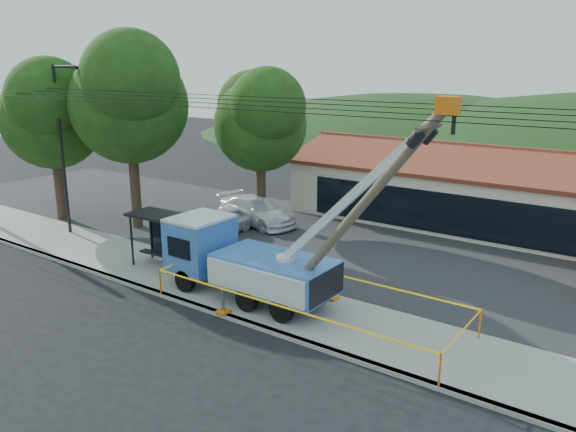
# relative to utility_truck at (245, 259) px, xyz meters

# --- Properties ---
(ground) EXTENTS (120.00, 120.00, 0.00)m
(ground) POSITION_rel_utility_truck_xyz_m (0.60, -3.83, -1.68)
(ground) COLOR black
(ground) RESTS_ON ground
(curb) EXTENTS (60.00, 0.25, 0.15)m
(curb) POSITION_rel_utility_truck_xyz_m (0.60, -1.73, -1.61)
(curb) COLOR #9E9D94
(curb) RESTS_ON ground
(sidewalk) EXTENTS (60.00, 4.00, 0.15)m
(sidewalk) POSITION_rel_utility_truck_xyz_m (0.60, 0.17, -1.61)
(sidewalk) COLOR #9E9D94
(sidewalk) RESTS_ON ground
(parking_lot) EXTENTS (60.00, 12.00, 0.10)m
(parking_lot) POSITION_rel_utility_truck_xyz_m (0.60, 8.17, -1.63)
(parking_lot) COLOR #28282B
(parking_lot) RESTS_ON ground
(strip_mall) EXTENTS (22.50, 8.53, 4.67)m
(strip_mall) POSITION_rel_utility_truck_xyz_m (4.60, 16.15, 0.20)
(strip_mall) COLOR beige
(strip_mall) RESTS_ON ground
(streetlight) EXTENTS (2.13, 0.22, 9.00)m
(streetlight) POSITION_rel_utility_truck_xyz_m (-13.19, 1.17, 3.62)
(streetlight) COLOR black
(streetlight) RESTS_ON ground
(tree_west_near) EXTENTS (7.56, 6.72, 10.80)m
(tree_west_near) POSITION_rel_utility_truck_xyz_m (-11.40, 4.17, 5.84)
(tree_west_near) COLOR #332316
(tree_west_near) RESTS_ON ground
(tree_west_far) EXTENTS (6.84, 6.08, 9.48)m
(tree_west_far) POSITION_rel_utility_truck_xyz_m (-16.40, 2.67, 4.86)
(tree_west_far) COLOR #332316
(tree_west_far) RESTS_ON ground
(tree_lot) EXTENTS (6.30, 5.60, 8.94)m
(tree_lot) POSITION_rel_utility_truck_xyz_m (-6.40, 9.17, 4.53)
(tree_lot) COLOR #332316
(tree_lot) RESTS_ON ground
(hill_west) EXTENTS (78.40, 56.00, 28.00)m
(hill_west) POSITION_rel_utility_truck_xyz_m (-14.40, 51.17, -1.68)
(hill_west) COLOR #1A3B15
(hill_west) RESTS_ON ground
(utility_truck) EXTENTS (11.51, 3.86, 7.98)m
(utility_truck) POSITION_rel_utility_truck_xyz_m (0.00, 0.00, 0.00)
(utility_truck) COLOR black
(utility_truck) RESTS_ON ground
(leaning_pole) EXTENTS (6.32, 1.78, 7.93)m
(leaning_pole) POSITION_rel_utility_truck_xyz_m (5.00, -0.27, 2.73)
(leaning_pole) COLOR brown
(leaning_pole) RESTS_ON ground
(bus_shelter) EXTENTS (2.61, 1.69, 2.45)m
(bus_shelter) POSITION_rel_utility_truck_xyz_m (-5.41, 0.56, 0.25)
(bus_shelter) COLOR black
(bus_shelter) RESTS_ON ground
(caution_tape) EXTENTS (11.54, 3.68, 1.06)m
(caution_tape) POSITION_rel_utility_truck_xyz_m (2.90, -0.03, -0.74)
(caution_tape) COLOR orange
(caution_tape) RESTS_ON ground
(car_silver) EXTENTS (1.96, 4.23, 1.40)m
(car_silver) POSITION_rel_utility_truck_xyz_m (-6.57, 5.85, -1.68)
(car_silver) COLOR silver
(car_silver) RESTS_ON ground
(car_white) EXTENTS (5.68, 3.20, 1.55)m
(car_white) POSITION_rel_utility_truck_xyz_m (-6.23, 8.53, -1.68)
(car_white) COLOR white
(car_white) RESTS_ON ground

